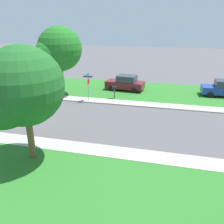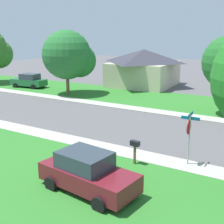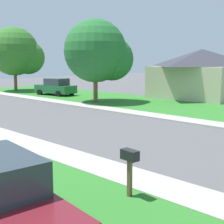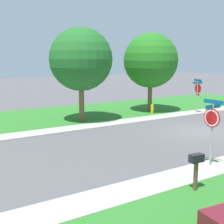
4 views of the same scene
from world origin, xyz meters
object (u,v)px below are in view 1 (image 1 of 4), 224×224
(stop_sign_far_corner, at_px, (88,83))
(car_blue_behind_trees, at_px, (224,89))
(tree_across_left, at_px, (57,50))
(mailbox, at_px, (114,89))
(tree_sidewalk_mid, at_px, (19,90))
(car_maroon_far_down_street, at_px, (125,83))

(stop_sign_far_corner, bearing_deg, car_blue_behind_trees, 110.23)
(stop_sign_far_corner, distance_m, tree_across_left, 4.73)
(stop_sign_far_corner, distance_m, mailbox, 2.80)
(tree_sidewalk_mid, bearing_deg, mailbox, 170.18)
(tree_across_left, bearing_deg, car_blue_behind_trees, 102.44)
(car_blue_behind_trees, bearing_deg, tree_sidewalk_mid, -39.38)
(car_maroon_far_down_street, xyz_separation_m, tree_sidewalk_mid, (15.85, -2.63, 3.31))
(car_blue_behind_trees, bearing_deg, car_maroon_far_down_street, -89.37)
(car_blue_behind_trees, relative_size, mailbox, 3.32)
(car_blue_behind_trees, height_order, tree_sidewalk_mid, tree_sidewalk_mid)
(tree_sidewalk_mid, bearing_deg, tree_across_left, -163.00)
(stop_sign_far_corner, relative_size, tree_across_left, 0.39)
(car_maroon_far_down_street, xyz_separation_m, tree_across_left, (3.60, -6.38, 3.85))
(stop_sign_far_corner, relative_size, mailbox, 2.11)
(stop_sign_far_corner, distance_m, tree_sidewalk_mid, 11.32)
(stop_sign_far_corner, distance_m, car_blue_behind_trees, 14.16)
(car_maroon_far_down_street, xyz_separation_m, mailbox, (3.42, -0.48, 0.14))
(car_maroon_far_down_street, bearing_deg, tree_across_left, -60.55)
(stop_sign_far_corner, relative_size, tree_sidewalk_mid, 0.43)
(tree_across_left, distance_m, mailbox, 6.98)
(tree_across_left, relative_size, mailbox, 5.45)
(stop_sign_far_corner, xyz_separation_m, tree_sidewalk_mid, (11.08, 0.15, 2.30))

